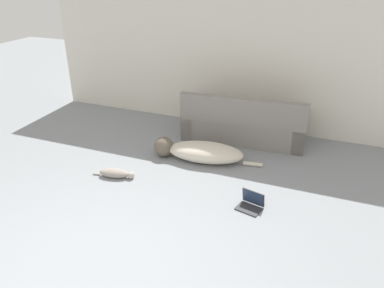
{
  "coord_description": "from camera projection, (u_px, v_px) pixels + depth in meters",
  "views": [
    {
      "loc": [
        1.9,
        -2.14,
        2.77
      ],
      "look_at": [
        0.23,
        2.11,
        0.54
      ],
      "focal_mm": 35.0,
      "sensor_mm": 36.0,
      "label": 1
    }
  ],
  "objects": [
    {
      "name": "couch",
      "position": [
        244.0,
        125.0,
        6.35
      ],
      "size": [
        2.09,
        0.94,
        0.84
      ],
      "rotation": [
        0.0,
        0.0,
        3.22
      ],
      "color": "gray",
      "rests_on": "ground_plane"
    },
    {
      "name": "ground_plane",
      "position": [
        91.0,
        279.0,
        3.63
      ],
      "size": [
        20.0,
        20.0,
        0.0
      ],
      "primitive_type": "plane",
      "color": "gray"
    },
    {
      "name": "dog",
      "position": [
        199.0,
        151.0,
        5.75
      ],
      "size": [
        1.71,
        0.67,
        0.32
      ],
      "rotation": [
        0.0,
        0.0,
        3.27
      ],
      "color": "beige",
      "rests_on": "ground_plane"
    },
    {
      "name": "wall_back",
      "position": [
        224.0,
        52.0,
        6.55
      ],
      "size": [
        6.8,
        0.06,
        2.68
      ],
      "color": "silver",
      "rests_on": "ground_plane"
    },
    {
      "name": "cat",
      "position": [
        116.0,
        173.0,
        5.32
      ],
      "size": [
        0.62,
        0.26,
        0.12
      ],
      "rotation": [
        0.0,
        0.0,
        0.19
      ],
      "color": "gray",
      "rests_on": "ground_plane"
    },
    {
      "name": "laptop_open",
      "position": [
        251.0,
        202.0,
        4.66
      ],
      "size": [
        0.34,
        0.3,
        0.22
      ],
      "rotation": [
        0.0,
        0.0,
        -0.23
      ],
      "color": "#2D2D33",
      "rests_on": "ground_plane"
    }
  ]
}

